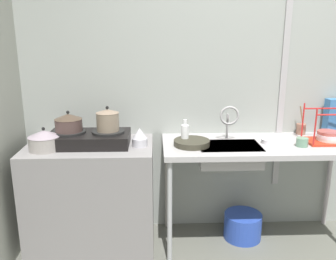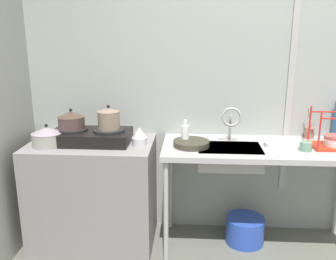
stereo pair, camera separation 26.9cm
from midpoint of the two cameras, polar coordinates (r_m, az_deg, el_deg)
The scene contains 19 objects.
wall_back at distance 3.05m, azimuth 11.57°, elevation 7.55°, with size 4.63×0.10×2.54m, color #9CA19B.
wall_metal_strip at distance 3.04m, azimuth 15.52°, elevation 9.68°, with size 0.05×0.01×2.03m, color #AEAAAB.
counter_concrete at distance 2.94m, azimuth -14.51°, elevation -10.20°, with size 0.95×0.59×0.84m, color gray.
counter_sink at distance 2.82m, azimuth 11.68°, elevation -3.33°, with size 1.48×0.59×0.84m.
stove at distance 2.78m, azimuth -15.09°, elevation -1.33°, with size 0.60×0.33×0.11m.
pot_on_left_burner at distance 2.78m, azimuth -18.15°, elevation 1.13°, with size 0.20×0.20×0.15m.
pot_on_right_burner at distance 2.71m, azimuth -12.33°, elevation 1.54°, with size 0.17×0.17×0.18m.
pot_beside_stove at distance 2.76m, azimuth -21.65°, elevation -1.54°, with size 0.22×0.22×0.17m.
percolator at distance 2.67m, azimuth -7.38°, elevation -1.22°, with size 0.11×0.11×0.14m.
sink_basin at distance 2.73m, azimuth 6.86°, elevation -3.90°, with size 0.46×0.31×0.14m, color #AEAAAB.
faucet at distance 2.79m, azimuth 6.93°, elevation 1.96°, with size 0.15×0.09×0.28m.
frying_pan at distance 2.68m, azimuth 0.91°, elevation -2.07°, with size 0.27×0.27×0.04m, color #373428.
dish_rack at distance 2.97m, azimuth 21.79°, elevation -0.97°, with size 0.37×0.24×0.28m.
cup_by_rack at distance 2.79m, azimuth 17.89°, elevation -1.88°, with size 0.09×0.09×0.06m, color gray.
small_bowl_on_drainboard at distance 2.80m, azimuth 13.02°, elevation -1.78°, with size 0.11×0.11×0.04m, color white.
bottle_by_sink at distance 2.71m, azimuth -0.15°, elevation -0.62°, with size 0.06×0.06×0.19m.
cereal_box at distance 3.21m, azimuth 22.95°, elevation 1.95°, with size 0.20×0.08×0.30m, color #3B78B6.
utensil_jar at distance 3.13m, azimuth 18.01°, elevation 0.19°, with size 0.08×0.08×0.24m.
bucket_on_floor at distance 3.12m, azimuth 9.24°, elevation -14.77°, with size 0.31×0.31×0.21m, color blue.
Camera 1 is at (-0.85, -1.46, 1.65)m, focal length 38.58 mm.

